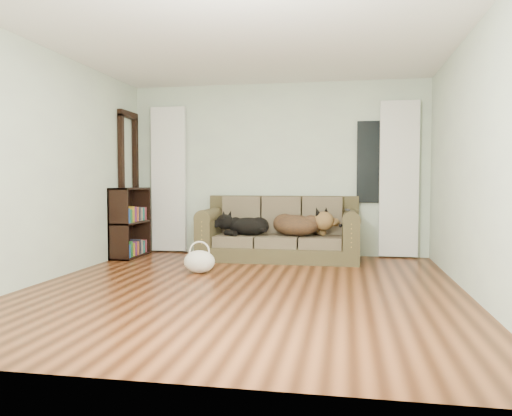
% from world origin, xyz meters
% --- Properties ---
extents(floor, '(5.00, 5.00, 0.00)m').
position_xyz_m(floor, '(0.00, 0.00, 0.00)').
color(floor, '#391A0A').
rests_on(floor, ground).
extents(ceiling, '(5.00, 5.00, 0.00)m').
position_xyz_m(ceiling, '(0.00, 0.00, 2.60)').
color(ceiling, white).
rests_on(ceiling, ground).
extents(wall_back, '(4.50, 0.04, 2.60)m').
position_xyz_m(wall_back, '(0.00, 2.50, 1.30)').
color(wall_back, beige).
rests_on(wall_back, ground).
extents(wall_left, '(0.04, 5.00, 2.60)m').
position_xyz_m(wall_left, '(-2.25, 0.00, 1.30)').
color(wall_left, beige).
rests_on(wall_left, ground).
extents(wall_right, '(0.04, 5.00, 2.60)m').
position_xyz_m(wall_right, '(2.25, 0.00, 1.30)').
color(wall_right, beige).
rests_on(wall_right, ground).
extents(curtain_left, '(0.55, 0.08, 2.25)m').
position_xyz_m(curtain_left, '(-1.70, 2.42, 1.15)').
color(curtain_left, silver).
rests_on(curtain_left, ground).
extents(curtain_right, '(0.55, 0.08, 2.25)m').
position_xyz_m(curtain_right, '(1.80, 2.42, 1.15)').
color(curtain_right, silver).
rests_on(curtain_right, ground).
extents(window_pane, '(0.50, 0.03, 1.20)m').
position_xyz_m(window_pane, '(1.45, 2.47, 1.40)').
color(window_pane, black).
rests_on(window_pane, wall_back).
extents(door_casing, '(0.07, 0.60, 2.10)m').
position_xyz_m(door_casing, '(-2.20, 2.05, 1.05)').
color(door_casing, black).
rests_on(door_casing, ground).
extents(sofa, '(2.24, 0.97, 0.92)m').
position_xyz_m(sofa, '(0.11, 1.97, 0.45)').
color(sofa, '#453B22').
rests_on(sofa, floor).
extents(dog_black_lab, '(0.70, 0.57, 0.26)m').
position_xyz_m(dog_black_lab, '(-0.36, 1.91, 0.48)').
color(dog_black_lab, black).
rests_on(dog_black_lab, sofa).
extents(dog_shepherd, '(0.91, 0.84, 0.33)m').
position_xyz_m(dog_shepherd, '(0.40, 1.94, 0.49)').
color(dog_shepherd, black).
rests_on(dog_shepherd, sofa).
extents(tv_remote, '(0.08, 0.20, 0.02)m').
position_xyz_m(tv_remote, '(1.07, 1.83, 0.73)').
color(tv_remote, black).
rests_on(tv_remote, sofa).
extents(tote_bag, '(0.46, 0.41, 0.28)m').
position_xyz_m(tote_bag, '(-0.70, 0.74, 0.16)').
color(tote_bag, beige).
rests_on(tote_bag, floor).
extents(bookshelf, '(0.40, 0.85, 1.02)m').
position_xyz_m(bookshelf, '(-2.09, 1.84, 0.50)').
color(bookshelf, black).
rests_on(bookshelf, floor).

